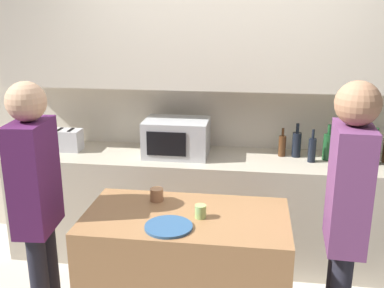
% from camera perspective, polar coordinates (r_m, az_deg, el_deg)
% --- Properties ---
extents(back_wall, '(6.40, 0.40, 2.70)m').
position_cam_1_polar(back_wall, '(3.79, 4.61, 8.64)').
color(back_wall, beige).
rests_on(back_wall, ground_plane).
extents(back_counter, '(3.60, 0.62, 0.91)m').
position_cam_1_polar(back_counter, '(3.84, 3.99, -8.15)').
color(back_counter, '#B7AD99').
rests_on(back_counter, ground_plane).
extents(kitchen_island, '(1.18, 0.64, 0.94)m').
position_cam_1_polar(kitchen_island, '(2.84, -0.73, -17.55)').
color(kitchen_island, '#996B42').
rests_on(kitchen_island, ground_plane).
extents(microwave, '(0.52, 0.39, 0.30)m').
position_cam_1_polar(microwave, '(3.68, -1.97, 0.82)').
color(microwave, '#B7BABC').
rests_on(microwave, back_counter).
extents(toaster, '(0.26, 0.16, 0.18)m').
position_cam_1_polar(toaster, '(3.98, -15.72, 0.49)').
color(toaster, silver).
rests_on(toaster, back_counter).
extents(bottle_0, '(0.06, 0.06, 0.24)m').
position_cam_1_polar(bottle_0, '(3.75, 11.38, -0.18)').
color(bottle_0, '#472814').
rests_on(bottle_0, back_counter).
extents(bottle_1, '(0.07, 0.07, 0.28)m').
position_cam_1_polar(bottle_1, '(3.75, 13.13, -0.00)').
color(bottle_1, black).
rests_on(bottle_1, back_counter).
extents(bottle_2, '(0.06, 0.06, 0.26)m').
position_cam_1_polar(bottle_2, '(3.65, 15.00, -0.69)').
color(bottle_2, black).
rests_on(bottle_2, back_counter).
extents(bottle_3, '(0.08, 0.08, 0.29)m').
position_cam_1_polar(bottle_3, '(3.74, 16.89, -0.28)').
color(bottle_3, '#194723').
rests_on(bottle_3, back_counter).
extents(bottle_4, '(0.08, 0.08, 0.26)m').
position_cam_1_polar(bottle_4, '(3.76, 18.27, -0.51)').
color(bottle_4, '#472814').
rests_on(bottle_4, back_counter).
extents(bottle_5, '(0.08, 0.08, 0.33)m').
position_cam_1_polar(bottle_5, '(3.79, 20.14, -0.15)').
color(bottle_5, silver).
rests_on(bottle_5, back_counter).
extents(bottle_6, '(0.09, 0.09, 0.29)m').
position_cam_1_polar(bottle_6, '(3.76, 22.18, -0.74)').
color(bottle_6, '#194723').
rests_on(bottle_6, back_counter).
extents(plate_on_island, '(0.26, 0.26, 0.01)m').
position_cam_1_polar(plate_on_island, '(2.46, -2.99, -10.45)').
color(plate_on_island, '#2D5684').
rests_on(plate_on_island, kitchen_island).
extents(cup_0, '(0.07, 0.07, 0.08)m').
position_cam_1_polar(cup_0, '(2.55, 1.09, -8.56)').
color(cup_0, '#9ABE69').
rests_on(cup_0, kitchen_island).
extents(cup_1, '(0.08, 0.08, 0.08)m').
position_cam_1_polar(cup_1, '(2.78, -4.50, -6.42)').
color(cup_1, tan).
rests_on(cup_1, kitchen_island).
extents(person_left, '(0.23, 0.35, 1.74)m').
position_cam_1_polar(person_left, '(2.54, 19.00, -8.06)').
color(person_left, black).
rests_on(person_left, ground_plane).
extents(person_center, '(0.22, 0.35, 1.70)m').
position_cam_1_polar(person_center, '(2.77, -19.14, -6.56)').
color(person_center, black).
rests_on(person_center, ground_plane).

